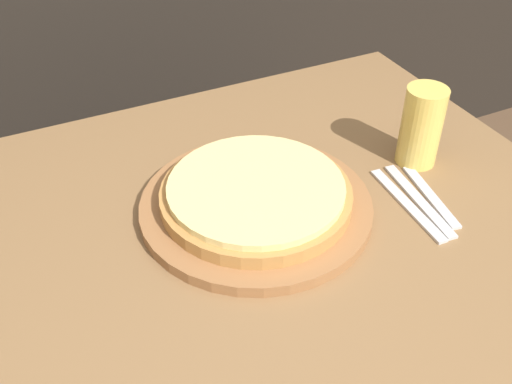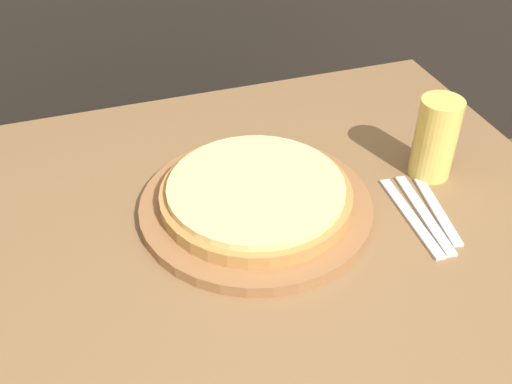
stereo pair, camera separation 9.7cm
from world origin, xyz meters
TOP-DOWN VIEW (x-y plane):
  - pizza_on_board at (0.07, 0.11)m, footprint 0.38×0.38m
  - beer_glass at (0.39, 0.11)m, footprint 0.07×0.07m
  - fork at (0.30, 0.01)m, footprint 0.03×0.20m
  - dinner_knife at (0.33, 0.01)m, footprint 0.04×0.20m
  - spoon at (0.35, 0.01)m, footprint 0.05×0.17m

SIDE VIEW (x-z plane):
  - fork at x=0.30m, z-range 0.76..0.77m
  - dinner_knife at x=0.33m, z-range 0.76..0.77m
  - spoon at x=0.35m, z-range 0.76..0.77m
  - pizza_on_board at x=0.07m, z-range 0.76..0.82m
  - beer_glass at x=0.39m, z-range 0.77..0.92m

